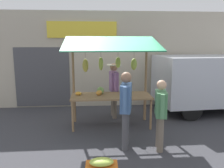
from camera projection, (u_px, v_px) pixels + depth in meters
ground_plane at (111, 125)px, 6.64m from camera, size 40.00×40.00×0.00m
street_backdrop at (105, 60)px, 8.49m from camera, size 9.00×0.30×3.40m
market_stall at (110, 72)px, 6.40m from camera, size 2.50×1.46×2.50m
vendor_with_sunhat at (114, 86)px, 7.21m from camera, size 0.44×0.71×1.69m
shopper_in_grey_tee at (126, 104)px, 5.10m from camera, size 0.33×0.71×1.71m
shopper_in_striped_shirt at (161, 111)px, 5.02m from camera, size 0.30×0.66×1.55m
parked_van at (218, 78)px, 7.88m from camera, size 4.52×2.17×1.88m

